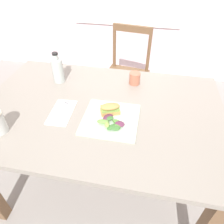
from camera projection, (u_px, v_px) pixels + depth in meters
The scene contains 10 objects.
ground_plane at pixel (97, 173), 1.69m from camera, with size 8.49×8.49×0.00m, color gray.
dining_table at pixel (101, 123), 1.23m from camera, with size 1.37×0.91×0.74m.
chair_wooden_far at pixel (126, 75), 2.01m from camera, with size 0.45×0.45×0.87m.
plate_lunch at pixel (111, 119), 1.08m from camera, with size 0.29×0.29×0.01m, color beige.
sandwich_half_front at pixel (110, 109), 1.09m from camera, with size 0.11×0.10×0.06m.
salad_mixed_greens at pixel (113, 123), 1.03m from camera, with size 0.14×0.13×0.02m.
napkin_folded at pixel (62, 112), 1.13m from camera, with size 0.11×0.21×0.00m, color white.
fork_on_napkin at pixel (63, 110), 1.14m from camera, with size 0.03×0.19×0.00m.
bottle_cold_brew at pixel (58, 71), 1.33m from camera, with size 0.07×0.07×0.20m.
cup_extra_side at pixel (135, 78), 1.33m from camera, with size 0.07×0.07×0.08m, color #B2664C.
Camera 1 is at (0.30, -0.93, 1.47)m, focal length 33.33 mm.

